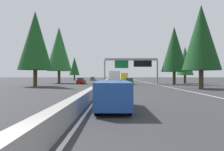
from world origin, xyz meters
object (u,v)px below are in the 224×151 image
oncoming_far (81,81)px  sedan_far_left (126,78)px  conifer_right_foreground (201,38)px  conifer_left_mid (74,66)px  box_truck_mid_right (124,77)px  conifer_left_near (59,49)px  sedan_mid_center (129,81)px  minivan_far_center (113,94)px  oncoming_near (93,79)px  conifer_right_near (174,49)px  conifer_right_mid (185,61)px  conifer_left_foreground (35,40)px  bus_near_center (114,77)px  sign_gantry_overhead (132,64)px

oncoming_far → sedan_far_left: bearing=166.2°
conifer_right_foreground → conifer_left_mid: 62.22m
conifer_left_mid → box_truck_mid_right: bearing=-120.4°
conifer_left_near → sedan_mid_center: bearing=-109.1°
minivan_far_center → conifer_right_foreground: 24.30m
oncoming_near → conifer_left_mid: (4.96, 8.44, 5.42)m
oncoming_near → oncoming_far: same height
conifer_right_near → conifer_left_mid: conifer_right_near is taller
oncoming_far → conifer_right_mid: 27.70m
conifer_left_foreground → conifer_right_mid: bearing=-64.9°
sedan_mid_center → conifer_left_mid: bearing=27.4°
conifer_right_near → conifer_left_mid: (39.99, 30.63, -1.91)m
bus_near_center → conifer_left_mid: (34.51, 17.04, 4.39)m
sedan_mid_center → sign_gantry_overhead: bearing=-55.6°
sedan_mid_center → oncoming_near: (34.31, 11.96, 0.00)m
conifer_right_near → conifer_left_mid: size_ratio=1.31×
sedan_far_left → bus_near_center: 62.39m
sedan_far_left → oncoming_far: 64.05m
minivan_far_center → conifer_left_mid: bearing=12.9°
minivan_far_center → conifer_left_mid: 75.17m
oncoming_far → conifer_left_mid: bearing=-166.1°
sedan_far_left → bus_near_center: bearing=173.7°
conifer_right_foreground → conifer_left_mid: conifer_right_foreground is taller
oncoming_near → bus_near_center: bearing=16.2°
conifer_right_foreground → oncoming_near: bearing=24.0°
oncoming_near → conifer_left_foreground: conifer_left_foreground is taller
sedan_far_left → conifer_right_foreground: 82.33m
box_truck_mid_right → conifer_right_near: (-27.87, -9.99, 6.41)m
oncoming_near → minivan_far_center: bearing=7.0°
oncoming_near → conifer_right_foreground: 54.45m
minivan_far_center → bus_near_center: (38.59, -0.27, 0.77)m
bus_near_center → conifer_right_near: size_ratio=0.87×
sign_gantry_overhead → box_truck_mid_right: bearing=1.0°
conifer_left_near → conifer_left_mid: (33.07, 2.47, -2.94)m
minivan_far_center → oncoming_near: 68.64m
oncoming_far → conifer_right_foreground: conifer_right_foreground is taller
minivan_far_center → sign_gantry_overhead: bearing=-7.2°
box_truck_mid_right → sedan_far_left: bearing=-4.7°
conifer_left_near → minivan_far_center: bearing=-160.3°
bus_near_center → oncoming_far: (-0.19, 8.46, -1.03)m
oncoming_near → conifer_left_mid: 11.19m
sedan_far_left → conifer_right_near: 68.23m
bus_near_center → conifer_left_mid: conifer_left_mid is taller
oncoming_far → conifer_right_near: bearing=76.5°
bus_near_center → oncoming_far: bearing=91.3°
minivan_far_center → bus_near_center: 38.60m
conifer_left_foreground → sedan_far_left: bearing=-15.9°
box_truck_mid_right → bus_near_center: 22.67m
box_truck_mid_right → oncoming_far: 25.61m
conifer_right_near → conifer_left_near: conifer_left_near is taller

